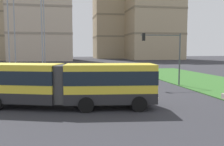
% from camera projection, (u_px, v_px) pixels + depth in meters
% --- Properties ---
extents(articulated_bus, '(12.03, 5.05, 3.00)m').
position_uv_depth(articulated_bus, '(69.00, 84.00, 17.25)').
color(articulated_bus, yellow).
rests_on(articulated_bus, ground).
extents(traffic_light_far_right, '(4.50, 0.28, 5.69)m').
position_uv_depth(traffic_light_far_right, '(167.00, 49.00, 27.14)').
color(traffic_light_far_right, '#474C51').
rests_on(traffic_light_far_right, ground).
extents(apartment_tower_eastcentre, '(20.48, 16.66, 37.60)m').
position_uv_depth(apartment_tower_eastcentre, '(154.00, 11.00, 99.38)').
color(apartment_tower_eastcentre, tan).
rests_on(apartment_tower_eastcentre, ground).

